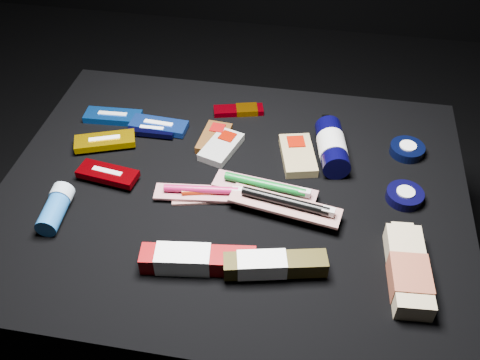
% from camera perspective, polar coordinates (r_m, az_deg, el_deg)
% --- Properties ---
extents(ground, '(3.00, 3.00, 0.00)m').
position_cam_1_polar(ground, '(1.43, -0.68, -12.45)').
color(ground, black).
rests_on(ground, ground).
extents(cloth_table, '(0.98, 0.78, 0.40)m').
position_cam_1_polar(cloth_table, '(1.27, -0.75, -7.42)').
color(cloth_table, black).
rests_on(cloth_table, ground).
extents(luna_bar_0, '(0.14, 0.06, 0.02)m').
position_cam_1_polar(luna_bar_0, '(1.34, -13.39, 6.62)').
color(luna_bar_0, '#0D429E').
rests_on(luna_bar_0, cloth_table).
extents(luna_bar_1, '(0.14, 0.06, 0.02)m').
position_cam_1_polar(luna_bar_1, '(1.29, -8.66, 5.75)').
color(luna_bar_1, '#173EA5').
rests_on(luna_bar_1, cloth_table).
extents(luna_bar_2, '(0.11, 0.04, 0.01)m').
position_cam_1_polar(luna_bar_2, '(1.27, -9.37, 5.31)').
color(luna_bar_2, black).
rests_on(luna_bar_2, cloth_table).
extents(luna_bar_3, '(0.14, 0.09, 0.02)m').
position_cam_1_polar(luna_bar_3, '(1.26, -14.20, 4.04)').
color(luna_bar_3, '#C69400').
rests_on(luna_bar_3, cloth_table).
extents(luna_bar_4, '(0.13, 0.07, 0.02)m').
position_cam_1_polar(luna_bar_4, '(1.17, -13.93, 0.64)').
color(luna_bar_4, '#730005').
rests_on(luna_bar_4, cloth_table).
extents(clif_bar_0, '(0.07, 0.11, 0.02)m').
position_cam_1_polar(clif_bar_0, '(1.24, -2.71, 4.59)').
color(clif_bar_0, '#4C2B10').
rests_on(clif_bar_0, cloth_table).
extents(clif_bar_1, '(0.09, 0.13, 0.02)m').
position_cam_1_polar(clif_bar_1, '(1.22, -1.90, 3.66)').
color(clif_bar_1, '#9C9B95').
rests_on(clif_bar_1, cloth_table).
extents(clif_bar_2, '(0.10, 0.14, 0.02)m').
position_cam_1_polar(clif_bar_2, '(1.20, 6.15, 2.82)').
color(clif_bar_2, '#9D8656').
rests_on(clif_bar_2, cloth_table).
extents(power_bar, '(0.13, 0.07, 0.01)m').
position_cam_1_polar(power_bar, '(1.33, 0.14, 7.46)').
color(power_bar, '#6E0009').
rests_on(power_bar, cloth_table).
extents(lotion_bottle, '(0.09, 0.20, 0.06)m').
position_cam_1_polar(lotion_bottle, '(1.20, 9.78, 3.54)').
color(lotion_bottle, black).
rests_on(lotion_bottle, cloth_table).
extents(cream_tin_upper, '(0.08, 0.08, 0.02)m').
position_cam_1_polar(cream_tin_upper, '(1.26, 17.39, 3.13)').
color(cream_tin_upper, black).
rests_on(cream_tin_upper, cloth_table).
extents(cream_tin_lower, '(0.08, 0.08, 0.02)m').
position_cam_1_polar(cream_tin_lower, '(1.15, 17.16, -1.60)').
color(cream_tin_lower, black).
rests_on(cream_tin_lower, cloth_table).
extents(bodywash_bottle, '(0.08, 0.20, 0.04)m').
position_cam_1_polar(bodywash_bottle, '(1.01, 17.50, -9.30)').
color(bodywash_bottle, '#CBB388').
rests_on(bodywash_bottle, cloth_table).
extents(deodorant_stick, '(0.05, 0.11, 0.05)m').
position_cam_1_polar(deodorant_stick, '(1.12, -19.08, -2.85)').
color(deodorant_stick, '#1C579D').
rests_on(deodorant_stick, cloth_table).
extents(toothbrush_pack_0, '(0.21, 0.09, 0.02)m').
position_cam_1_polar(toothbrush_pack_0, '(1.11, -1.96, -1.40)').
color(toothbrush_pack_0, beige).
rests_on(toothbrush_pack_0, cloth_table).
extents(toothbrush_pack_1, '(0.20, 0.07, 0.02)m').
position_cam_1_polar(toothbrush_pack_1, '(1.10, -4.02, -1.24)').
color(toothbrush_pack_1, beige).
rests_on(toothbrush_pack_1, cloth_table).
extents(toothbrush_pack_2, '(0.22, 0.08, 0.02)m').
position_cam_1_polar(toothbrush_pack_2, '(1.10, 2.81, -0.74)').
color(toothbrush_pack_2, '#BEB5B1').
rests_on(toothbrush_pack_2, cloth_table).
extents(toothbrush_pack_3, '(0.23, 0.09, 0.02)m').
position_cam_1_polar(toothbrush_pack_3, '(1.06, 4.98, -2.54)').
color(toothbrush_pack_3, silver).
rests_on(toothbrush_pack_3, cloth_table).
extents(toothpaste_carton_red, '(0.21, 0.07, 0.04)m').
position_cam_1_polar(toothpaste_carton_red, '(0.98, -5.04, -8.49)').
color(toothpaste_carton_red, '#7A0305').
rests_on(toothpaste_carton_red, cloth_table).
extents(toothpaste_carton_green, '(0.19, 0.08, 0.04)m').
position_cam_1_polar(toothpaste_carton_green, '(0.97, 3.27, -9.01)').
color(toothpaste_carton_green, '#332B0B').
rests_on(toothpaste_carton_green, cloth_table).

